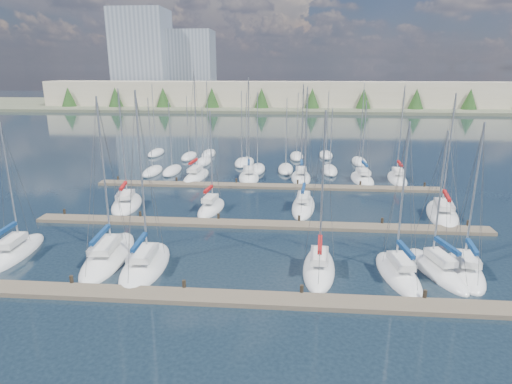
# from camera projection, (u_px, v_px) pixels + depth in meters

# --- Properties ---
(ground) EXTENTS (400.00, 400.00, 0.00)m
(ground) POSITION_uv_depth(u_px,v_px,m) (276.00, 146.00, 83.63)
(ground) COLOR #192732
(ground) RESTS_ON ground
(dock_near) EXTENTS (44.00, 1.93, 1.10)m
(dock_near) POSITION_uv_depth(u_px,v_px,m) (241.00, 299.00, 28.10)
(dock_near) COLOR #6B5E4C
(dock_near) RESTS_ON ground
(dock_mid) EXTENTS (44.00, 1.93, 1.10)m
(dock_mid) POSITION_uv_depth(u_px,v_px,m) (258.00, 224.00, 41.49)
(dock_mid) COLOR #6B5E4C
(dock_mid) RESTS_ON ground
(dock_far) EXTENTS (44.00, 1.93, 1.10)m
(dock_far) POSITION_uv_depth(u_px,v_px,m) (266.00, 186.00, 54.89)
(dock_far) COLOR #6B5E4C
(dock_far) RESTS_ON ground
(sailboat_b) EXTENTS (3.94, 10.19, 13.50)m
(sailboat_b) POSITION_uv_depth(u_px,v_px,m) (109.00, 256.00, 34.44)
(sailboat_b) COLOR white
(sailboat_b) RESTS_ON ground
(sailboat_f) EXTENTS (3.90, 8.01, 11.29)m
(sailboat_f) POSITION_uv_depth(u_px,v_px,m) (436.00, 270.00, 32.09)
(sailboat_f) COLOR white
(sailboat_f) RESTS_ON ground
(sailboat_d) EXTENTS (2.95, 7.82, 12.69)m
(sailboat_d) POSITION_uv_depth(u_px,v_px,m) (319.00, 268.00, 32.37)
(sailboat_d) COLOR white
(sailboat_d) RESTS_ON ground
(sailboat_g) EXTENTS (3.37, 7.23, 11.90)m
(sailboat_g) POSITION_uv_depth(u_px,v_px,m) (465.00, 271.00, 31.82)
(sailboat_g) COLOR white
(sailboat_g) RESTS_ON ground
(sailboat_q) EXTENTS (3.18, 7.94, 11.44)m
(sailboat_q) POSITION_uv_depth(u_px,v_px,m) (362.00, 179.00, 58.29)
(sailboat_q) COLOR white
(sailboat_q) RESTS_ON ground
(sailboat_c) EXTENTS (3.57, 8.60, 14.02)m
(sailboat_c) POSITION_uv_depth(u_px,v_px,m) (146.00, 265.00, 32.86)
(sailboat_c) COLOR white
(sailboat_c) RESTS_ON ground
(sailboat_r) EXTENTS (2.95, 8.23, 13.30)m
(sailboat_r) POSITION_uv_depth(u_px,v_px,m) (397.00, 179.00, 58.47)
(sailboat_r) COLOR white
(sailboat_r) RESTS_ON ground
(sailboat_m) EXTENTS (4.63, 9.94, 13.16)m
(sailboat_m) POSITION_uv_depth(u_px,v_px,m) (442.00, 214.00, 44.33)
(sailboat_m) COLOR white
(sailboat_m) RESTS_ON ground
(sailboat_a) EXTENTS (2.98, 8.07, 11.49)m
(sailboat_a) POSITION_uv_depth(u_px,v_px,m) (16.00, 252.00, 35.15)
(sailboat_a) COLOR white
(sailboat_a) RESTS_ON ground
(sailboat_n) EXTENTS (3.31, 8.73, 15.29)m
(sailboat_n) POSITION_uv_depth(u_px,v_px,m) (196.00, 176.00, 59.74)
(sailboat_n) COLOR white
(sailboat_n) RESTS_ON ground
(sailboat_p) EXTENTS (2.65, 7.91, 13.45)m
(sailboat_p) POSITION_uv_depth(u_px,v_px,m) (301.00, 177.00, 59.17)
(sailboat_p) COLOR white
(sailboat_p) RESTS_ON ground
(sailboat_o) EXTENTS (3.46, 7.85, 14.32)m
(sailboat_o) POSITION_uv_depth(u_px,v_px,m) (249.00, 177.00, 59.35)
(sailboat_o) COLOR white
(sailboat_o) RESTS_ON ground
(sailboat_h) EXTENTS (4.55, 8.45, 13.46)m
(sailboat_h) POSITION_uv_depth(u_px,v_px,m) (127.00, 204.00, 47.70)
(sailboat_h) COLOR white
(sailboat_h) RESTS_ON ground
(sailboat_e) EXTENTS (3.19, 7.64, 12.02)m
(sailboat_e) POSITION_uv_depth(u_px,v_px,m) (398.00, 273.00, 31.48)
(sailboat_e) COLOR white
(sailboat_e) RESTS_ON ground
(sailboat_k) EXTENTS (3.17, 9.18, 13.65)m
(sailboat_k) POSITION_uv_depth(u_px,v_px,m) (303.00, 206.00, 46.97)
(sailboat_k) COLOR white
(sailboat_k) RESTS_ON ground
(sailboat_j) EXTENTS (3.03, 6.73, 11.30)m
(sailboat_j) POSITION_uv_depth(u_px,v_px,m) (211.00, 208.00, 46.22)
(sailboat_j) COLOR white
(sailboat_j) RESTS_ON ground
(distant_boats) EXTENTS (36.93, 20.75, 13.30)m
(distant_boats) POSITION_uv_depth(u_px,v_px,m) (245.00, 162.00, 68.36)
(distant_boats) COLOR #9EA0A5
(distant_boats) RESTS_ON ground
(shoreline) EXTENTS (400.00, 60.00, 38.00)m
(shoreline) POSITION_uv_depth(u_px,v_px,m) (251.00, 87.00, 168.53)
(shoreline) COLOR #666B51
(shoreline) RESTS_ON ground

